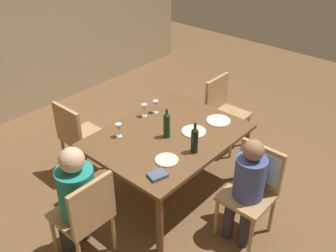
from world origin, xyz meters
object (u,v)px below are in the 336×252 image
wine_glass_near_left (156,104)px  wine_glass_centre (119,128)px  dining_table (168,140)px  dinner_plate_host (194,131)px  wine_bottle_tall_green (167,124)px  dinner_plate_guest_left (218,121)px  dinner_plate_guest_right (167,160)px  chair_far_left (78,134)px  chair_right_end (223,108)px  person_woman_host (247,184)px  wine_bottle_dark_red (195,140)px  person_man_bearded (76,195)px  chair_left_end (86,213)px  chair_near (255,179)px  wine_glass_near_right (144,108)px

wine_glass_near_left → wine_glass_centre: bearing=-174.6°
dining_table → dinner_plate_host: size_ratio=6.01×
wine_bottle_tall_green → dinner_plate_guest_left: wine_bottle_tall_green is taller
dinner_plate_guest_right → dinner_plate_guest_left: bearing=3.1°
chair_far_left → wine_glass_centre: chair_far_left is taller
chair_right_end → person_woman_host: 1.59m
wine_bottle_dark_red → dinner_plate_guest_left: bearing=13.7°
person_man_bearded → chair_left_end: bearing=-90.0°
person_man_bearded → dinner_plate_host: (1.37, -0.20, 0.07)m
wine_glass_near_left → dinner_plate_host: 0.59m
dining_table → wine_glass_near_left: (0.25, 0.41, 0.18)m
chair_left_end → dinner_plate_guest_left: chair_left_end is taller
chair_far_left → chair_left_end: bearing=-34.2°
person_man_bearded → chair_near: bearing=-37.9°
wine_bottle_tall_green → wine_glass_near_right: 0.48m
chair_near → chair_far_left: size_ratio=1.00×
wine_glass_centre → dinner_plate_host: size_ratio=0.58×
chair_near → person_man_bearded: size_ratio=0.79×
chair_right_end → chair_left_end: bearing=4.3°
wine_bottle_dark_red → dinner_plate_guest_right: wine_bottle_dark_red is taller
dining_table → wine_glass_near_left: bearing=58.2°
dining_table → wine_glass_centre: 0.53m
dinner_plate_guest_left → dinner_plate_guest_right: (-0.91, -0.05, 0.00)m
wine_bottle_tall_green → dinner_plate_guest_right: 0.43m
dinner_plate_guest_left → dinner_plate_guest_right: 0.91m
chair_right_end → dinner_plate_host: size_ratio=3.56×
wine_glass_centre → dinner_plate_guest_right: wine_glass_centre is taller
chair_far_left → wine_bottle_dark_red: 1.45m
chair_left_end → wine_bottle_tall_green: wine_bottle_tall_green is taller
chair_far_left → person_woman_host: (0.41, -1.94, 0.10)m
wine_bottle_tall_green → wine_glass_near_right: size_ratio=2.14×
person_man_bearded → wine_glass_near_left: person_man_bearded is taller
chair_left_end → person_man_bearded: 0.18m
chair_left_end → wine_glass_centre: chair_left_end is taller
chair_left_end → wine_glass_near_left: chair_left_end is taller
chair_near → wine_glass_near_left: size_ratio=6.17×
wine_glass_centre → wine_glass_near_right: same height
person_woman_host → dinner_plate_guest_right: bearing=25.1°
chair_near → wine_glass_centre: (-0.48, 1.32, 0.25)m
wine_glass_near_right → dinner_plate_host: bearing=-80.6°
dining_table → person_woman_host: 0.97m
wine_glass_near_right → dinner_plate_host: (0.10, -0.61, -0.10)m
dining_table → wine_glass_near_right: 0.49m
person_woman_host → wine_glass_near_right: person_woman_host is taller
dinner_plate_guest_left → dinner_plate_host: bearing=169.2°
chair_near → wine_bottle_dark_red: size_ratio=2.85×
chair_far_left → dinner_plate_guest_right: (0.09, -1.26, 0.21)m
chair_far_left → dinner_plate_host: size_ratio=3.56×
dining_table → chair_left_end: chair_left_end is taller
chair_left_end → wine_bottle_tall_green: 1.17m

